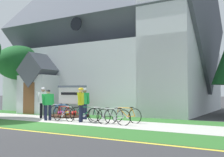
{
  "coord_description": "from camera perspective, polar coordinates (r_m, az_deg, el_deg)",
  "views": [
    {
      "loc": [
        9.4,
        -9.46,
        1.51
      ],
      "look_at": [
        1.99,
        3.07,
        2.19
      ],
      "focal_mm": 43.89,
      "sensor_mm": 36.0,
      "label": 1
    }
  ],
  "objects": [
    {
      "name": "cyclist_in_green_jersey",
      "position": [
        14.63,
        -13.19,
        -4.88
      ],
      "size": [
        0.33,
        0.64,
        1.6
      ],
      "color": "#191E38",
      "rests_on": "ground"
    },
    {
      "name": "church_sign",
      "position": [
        16.86,
        -8.4,
        -3.57
      ],
      "size": [
        2.07,
        0.23,
        1.86
      ],
      "color": "slate",
      "rests_on": "ground"
    },
    {
      "name": "flower_bed",
      "position": [
        16.74,
        -8.95,
        -7.52
      ],
      "size": [
        2.36,
        2.36,
        0.34
      ],
      "color": "#382319",
      "rests_on": "ground"
    },
    {
      "name": "ground",
      "position": [
        16.49,
        -4.36,
        -7.92
      ],
      "size": [
        140.0,
        140.0,
        0.0
      ],
      "primitive_type": "plane",
      "color": "#333335"
    },
    {
      "name": "church_building",
      "position": [
        22.41,
        1.13,
        5.74
      ],
      "size": [
        15.33,
        12.21,
        13.45
      ],
      "color": "silver",
      "rests_on": "ground"
    },
    {
      "name": "yard_deciduous_tree",
      "position": [
        22.04,
        -18.74,
        3.07
      ],
      "size": [
        3.54,
        3.54,
        4.98
      ],
      "color": "#4C3823",
      "rests_on": "ground"
    },
    {
      "name": "bicycle_yellow",
      "position": [
        13.19,
        -2.13,
        -7.66
      ],
      "size": [
        1.72,
        0.1,
        0.77
      ],
      "color": "black",
      "rests_on": "ground"
    },
    {
      "name": "bicycle_blue",
      "position": [
        12.4,
        0.29,
        -7.94
      ],
      "size": [
        1.72,
        0.13,
        0.79
      ],
      "color": "black",
      "rests_on": "ground"
    },
    {
      "name": "sidewalk_slab",
      "position": [
        15.95,
        -14.9,
        -8.0
      ],
      "size": [
        32.0,
        2.66,
        0.01
      ],
      "primitive_type": "cube",
      "color": "#B7B5AD",
      "rests_on": "ground"
    },
    {
      "name": "bicycle_red",
      "position": [
        13.32,
        2.93,
        -7.58
      ],
      "size": [
        1.77,
        0.28,
        0.79
      ],
      "color": "black",
      "rests_on": "ground"
    },
    {
      "name": "cyclist_in_orange_jersey",
      "position": [
        15.74,
        -14.15,
        -4.38
      ],
      "size": [
        0.44,
        0.64,
        1.73
      ],
      "color": "black",
      "rests_on": "ground"
    },
    {
      "name": "bicycle_orange",
      "position": [
        14.13,
        -5.53,
        -7.29
      ],
      "size": [
        1.69,
        0.53,
        0.78
      ],
      "color": "black",
      "rests_on": "ground"
    },
    {
      "name": "cyclist_in_red_jersey",
      "position": [
        14.79,
        -5.71,
        -4.73
      ],
      "size": [
        0.65,
        0.27,
        1.67
      ],
      "color": "#191E38",
      "rests_on": "ground"
    },
    {
      "name": "church_lawn",
      "position": [
        17.63,
        -9.51,
        -7.54
      ],
      "size": [
        24.0,
        1.94,
        0.01
      ],
      "primitive_type": "cube",
      "color": "#2D6628",
      "rests_on": "ground"
    },
    {
      "name": "grass_verge",
      "position": [
        14.35,
        -21.95,
        -8.51
      ],
      "size": [
        32.0,
        2.22,
        0.01
      ],
      "primitive_type": "cube",
      "color": "#2D6628",
      "rests_on": "ground"
    },
    {
      "name": "bicycle_silver",
      "position": [
        14.2,
        -10.13,
        -7.24
      ],
      "size": [
        1.72,
        0.42,
        0.8
      ],
      "color": "black",
      "rests_on": "ground"
    },
    {
      "name": "cyclist_in_white_jersey",
      "position": [
        13.57,
        -6.49,
        -4.85
      ],
      "size": [
        0.37,
        0.74,
        1.69
      ],
      "color": "#191E38",
      "rests_on": "ground"
    },
    {
      "name": "bicycle_black",
      "position": [
        15.55,
        -10.34,
        -6.79
      ],
      "size": [
        1.82,
        0.08,
        0.84
      ],
      "color": "black",
      "rests_on": "ground"
    }
  ]
}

